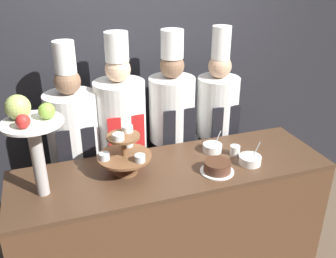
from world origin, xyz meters
The scene contains 12 objects.
wall_back centered at (0.00, 1.27, 1.40)m, with size 10.00×0.06×2.80m.
buffet_counter centered at (0.00, 0.33, 0.48)m, with size 2.19×0.66×0.96m.
tiered_stand centered at (-0.32, 0.38, 1.12)m, with size 0.36×0.36×0.32m.
fruit_pedestal centered at (-0.87, 0.32, 1.39)m, with size 0.35×0.35×0.62m.
cake_round centered at (0.26, 0.18, 1.00)m, with size 0.23×0.23×0.08m.
cup_white centered at (0.49, 0.36, 0.99)m, with size 0.07×0.07×0.07m.
serving_bowl_near centered at (0.53, 0.21, 0.99)m, with size 0.15×0.15×0.16m.
serving_bowl_far centered at (0.36, 0.46, 0.99)m, with size 0.14×0.14×0.16m.
chef_left centered at (-0.60, 0.89, 0.95)m, with size 0.39×0.39×1.76m.
chef_center_left centered at (-0.23, 0.89, 0.98)m, with size 0.39×0.39×1.80m.
chef_center_right centered at (0.19, 0.89, 0.99)m, with size 0.37×0.37×1.79m.
chef_right centered at (0.60, 0.89, 0.96)m, with size 0.35×0.35×1.79m.
Camera 1 is at (-0.75, -1.75, 2.29)m, focal length 40.00 mm.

